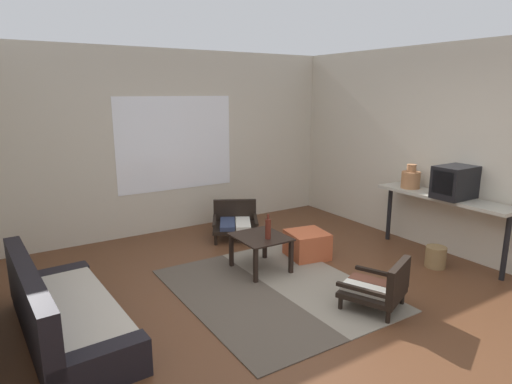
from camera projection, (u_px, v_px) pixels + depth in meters
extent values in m
plane|color=#56331E|center=(295.00, 306.00, 4.34)|extent=(7.80, 7.80, 0.00)
cube|color=beige|center=(174.00, 142.00, 6.55)|extent=(5.60, 0.12, 2.70)
cube|color=white|center=(176.00, 144.00, 6.50)|extent=(1.82, 0.01, 1.40)
cube|color=beige|center=(446.00, 150.00, 5.66)|extent=(0.12, 6.60, 2.70)
cube|color=#4C4238|center=(235.00, 300.00, 4.44)|extent=(0.95, 2.35, 0.01)
cube|color=gray|center=(308.00, 279.00, 4.93)|extent=(0.95, 2.35, 0.01)
cube|color=black|center=(72.00, 325.00, 3.80)|extent=(0.82, 1.92, 0.20)
cube|color=#B2A899|center=(74.00, 308.00, 3.78)|extent=(0.71, 1.73, 0.10)
cube|color=black|center=(30.00, 303.00, 3.56)|extent=(0.24, 1.89, 0.61)
cube|color=black|center=(52.00, 285.00, 4.46)|extent=(0.73, 0.22, 0.31)
cube|color=black|center=(100.00, 369.00, 3.11)|extent=(0.73, 0.22, 0.31)
cube|color=black|center=(261.00, 237.00, 5.12)|extent=(0.57, 0.64, 0.02)
cube|color=black|center=(231.00, 251.00, 5.27)|extent=(0.04, 0.04, 0.41)
cube|color=black|center=(265.00, 243.00, 5.53)|extent=(0.04, 0.04, 0.41)
cube|color=black|center=(256.00, 266.00, 4.81)|extent=(0.04, 0.04, 0.41)
cube|color=black|center=(291.00, 257.00, 5.07)|extent=(0.04, 0.04, 0.41)
cylinder|color=black|center=(255.00, 239.00, 6.08)|extent=(0.04, 0.04, 0.15)
cylinder|color=black|center=(216.00, 240.00, 6.05)|extent=(0.04, 0.04, 0.15)
cylinder|color=black|center=(253.00, 227.00, 6.60)|extent=(0.04, 0.04, 0.15)
cylinder|color=black|center=(217.00, 228.00, 6.56)|extent=(0.04, 0.04, 0.15)
cube|color=black|center=(235.00, 227.00, 6.30)|extent=(0.85, 0.84, 0.05)
cube|color=silver|center=(243.00, 223.00, 6.27)|extent=(0.45, 0.59, 0.06)
cube|color=#2D3856|center=(228.00, 224.00, 6.26)|extent=(0.45, 0.59, 0.06)
cube|color=black|center=(235.00, 210.00, 6.53)|extent=(0.59, 0.37, 0.31)
cube|color=black|center=(256.00, 219.00, 6.29)|extent=(0.33, 0.56, 0.04)
cube|color=black|center=(214.00, 220.00, 6.26)|extent=(0.33, 0.56, 0.04)
cylinder|color=black|center=(340.00, 303.00, 4.25)|extent=(0.04, 0.04, 0.13)
cylinder|color=black|center=(358.00, 287.00, 4.61)|extent=(0.04, 0.04, 0.13)
cylinder|color=black|center=(388.00, 317.00, 3.99)|extent=(0.04, 0.04, 0.13)
cylinder|color=black|center=(402.00, 298.00, 4.35)|extent=(0.04, 0.04, 0.13)
cube|color=black|center=(372.00, 292.00, 4.28)|extent=(0.70, 0.71, 0.05)
cube|color=silver|center=(367.00, 290.00, 4.20)|extent=(0.35, 0.52, 0.06)
cube|color=brown|center=(374.00, 283.00, 4.35)|extent=(0.35, 0.52, 0.06)
cube|color=black|center=(399.00, 280.00, 4.10)|extent=(0.51, 0.27, 0.33)
cube|color=black|center=(364.00, 291.00, 4.06)|extent=(0.26, 0.52, 0.04)
cube|color=black|center=(381.00, 273.00, 4.45)|extent=(0.26, 0.52, 0.04)
cube|color=#BC5633|center=(307.00, 245.00, 5.58)|extent=(0.55, 0.55, 0.34)
cube|color=#B2AD9E|center=(443.00, 197.00, 5.44)|extent=(0.41, 1.78, 0.04)
cylinder|color=black|center=(506.00, 247.00, 4.85)|extent=(0.06, 0.06, 0.78)
cylinder|color=black|center=(389.00, 213.00, 6.22)|extent=(0.06, 0.06, 0.78)
cube|color=black|center=(455.00, 182.00, 5.27)|extent=(0.51, 0.35, 0.40)
cube|color=black|center=(443.00, 183.00, 5.14)|extent=(0.01, 0.28, 0.28)
cylinder|color=#A87047|center=(411.00, 180.00, 5.83)|extent=(0.25, 0.25, 0.22)
cylinder|color=#A87047|center=(412.00, 168.00, 5.79)|extent=(0.12, 0.12, 0.10)
cylinder|color=#5B2319|center=(268.00, 229.00, 5.00)|extent=(0.07, 0.07, 0.24)
cylinder|color=#5B2319|center=(268.00, 217.00, 4.97)|extent=(0.03, 0.03, 0.06)
cylinder|color=olive|center=(436.00, 257.00, 5.28)|extent=(0.24, 0.24, 0.26)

